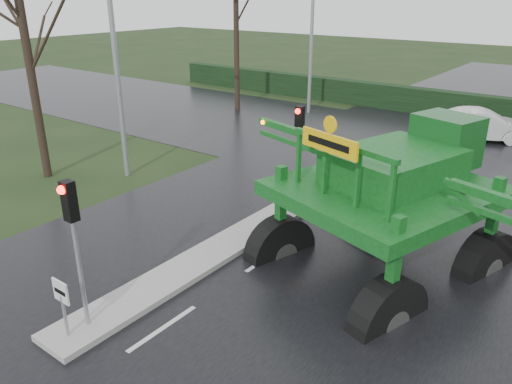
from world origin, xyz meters
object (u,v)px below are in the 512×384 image
Objects in this scene: street_light_left_near at (117,20)px; traffic_signal_near at (73,224)px; street_light_left_far at (317,9)px; crop_sprayer at (289,165)px; keep_left_sign at (62,299)px; traffic_signal_mid at (299,134)px; white_sedan at (479,140)px.

traffic_signal_near is at bearing -45.47° from street_light_left_near.
crop_sprayer is (8.36, -15.31, -3.40)m from street_light_left_far.
crop_sprayer is at bearing 76.70° from keep_left_sign.
keep_left_sign is 23.11m from street_light_left_far.
traffic_signal_mid is 0.35× the size of street_light_left_near.
crop_sprayer is 15.56m from white_sedan.
street_light_left_far is at bearing 108.17° from traffic_signal_near.
traffic_signal_mid is at bearing 12.21° from street_light_left_near.
keep_left_sign is 0.38× the size of traffic_signal_near.
traffic_signal_near is 22.37m from street_light_left_far.
street_light_left_far reaches higher than traffic_signal_near.
crop_sprayer is 2.05× the size of white_sedan.
traffic_signal_mid is at bearing 90.00° from keep_left_sign.
traffic_signal_near is at bearing 151.30° from white_sedan.
street_light_left_far reaches higher than white_sedan.
traffic_signal_near reaches higher than white_sedan.
street_light_left_near is (-6.89, -1.49, 3.40)m from traffic_signal_mid.
white_sedan is (9.69, 13.97, -5.99)m from street_light_left_near.
traffic_signal_mid is 14.68m from street_light_left_far.
street_light_left_near is at bearing -172.11° from crop_sprayer.
traffic_signal_mid is 3.16m from crop_sprayer.
keep_left_sign is 0.38× the size of traffic_signal_mid.
traffic_signal_mid is (0.00, 8.50, 0.00)m from traffic_signal_near.
white_sedan is (2.79, 20.98, -2.59)m from traffic_signal_near.
keep_left_sign is 9.12m from traffic_signal_mid.
street_light_left_far is (-6.89, 21.50, 4.93)m from keep_left_sign.
street_light_left_near reaches higher than crop_sprayer.
traffic_signal_mid is 0.35× the size of street_light_left_far.
traffic_signal_near is at bearing -90.00° from traffic_signal_mid.
street_light_left_near is at bearing -90.00° from street_light_left_far.
street_light_left_far is (-6.89, 12.51, 3.40)m from traffic_signal_mid.
keep_left_sign is 1.61m from traffic_signal_near.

